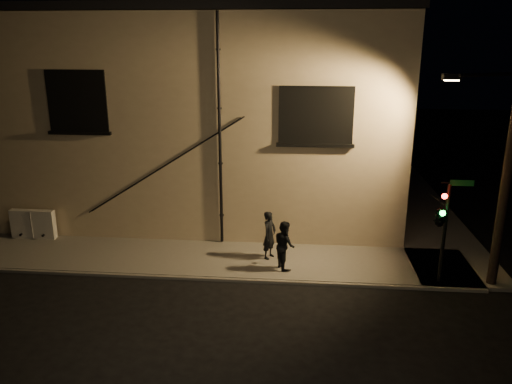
# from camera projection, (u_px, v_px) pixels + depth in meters

# --- Properties ---
(ground) EXTENTS (90.00, 90.00, 0.00)m
(ground) POSITION_uv_depth(u_px,v_px,m) (263.00, 282.00, 16.12)
(ground) COLOR black
(sidewalk) EXTENTS (21.00, 16.00, 0.12)m
(sidewalk) POSITION_uv_depth(u_px,v_px,m) (302.00, 232.00, 20.18)
(sidewalk) COLOR #67635C
(sidewalk) RESTS_ON ground
(building) EXTENTS (16.20, 12.23, 8.80)m
(building) POSITION_uv_depth(u_px,v_px,m) (215.00, 109.00, 23.69)
(building) COLOR #C8B290
(building) RESTS_ON ground
(utility_cabinet) EXTENTS (1.72, 0.29, 1.13)m
(utility_cabinet) POSITION_uv_depth(u_px,v_px,m) (33.00, 224.00, 19.30)
(utility_cabinet) COLOR silver
(utility_cabinet) RESTS_ON sidewalk
(pedestrian_a) EXTENTS (0.65, 0.74, 1.71)m
(pedestrian_a) POSITION_uv_depth(u_px,v_px,m) (269.00, 235.00, 17.42)
(pedestrian_a) COLOR black
(pedestrian_a) RESTS_ON sidewalk
(pedestrian_b) EXTENTS (0.91, 0.99, 1.66)m
(pedestrian_b) POSITION_uv_depth(u_px,v_px,m) (284.00, 245.00, 16.65)
(pedestrian_b) COLOR black
(pedestrian_b) RESTS_ON sidewalk
(traffic_signal) EXTENTS (1.25, 1.97, 3.35)m
(traffic_signal) POSITION_uv_depth(u_px,v_px,m) (441.00, 215.00, 15.21)
(traffic_signal) COLOR black
(traffic_signal) RESTS_ON sidewalk
(streetlamp_pole) EXTENTS (2.02, 1.39, 7.02)m
(streetlamp_pole) POSITION_uv_depth(u_px,v_px,m) (503.00, 172.00, 14.84)
(streetlamp_pole) COLOR black
(streetlamp_pole) RESTS_ON ground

